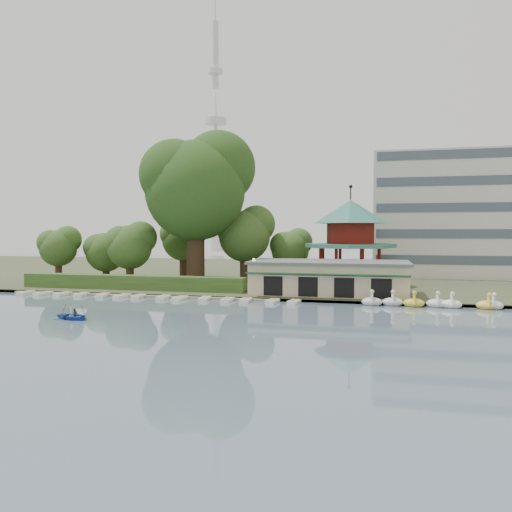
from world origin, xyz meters
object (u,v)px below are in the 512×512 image
(big_tree, at_px, (197,183))
(rowboat_with_passengers, at_px, (73,314))
(pavilion, at_px, (350,234))
(dock, at_px, (141,296))
(boathouse, at_px, (329,277))

(big_tree, bearing_deg, rowboat_with_passengers, -94.84)
(big_tree, bearing_deg, pavilion, 10.28)
(dock, xyz_separation_m, big_tree, (3.19, 11.02, 14.37))
(pavilion, height_order, big_tree, big_tree)
(pavilion, xyz_separation_m, big_tree, (-20.81, -3.78, 7.01))
(dock, distance_m, pavilion, 29.14)
(big_tree, relative_size, rowboat_with_passengers, 3.87)
(dock, height_order, rowboat_with_passengers, rowboat_with_passengers)
(dock, relative_size, rowboat_with_passengers, 6.11)
(pavilion, xyz_separation_m, rowboat_with_passengers, (-23.05, -30.18, -6.99))
(pavilion, bearing_deg, boathouse, -101.28)
(dock, relative_size, boathouse, 1.83)
(dock, height_order, pavilion, pavilion)
(big_tree, height_order, rowboat_with_passengers, big_tree)
(boathouse, distance_m, rowboat_with_passengers, 29.20)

